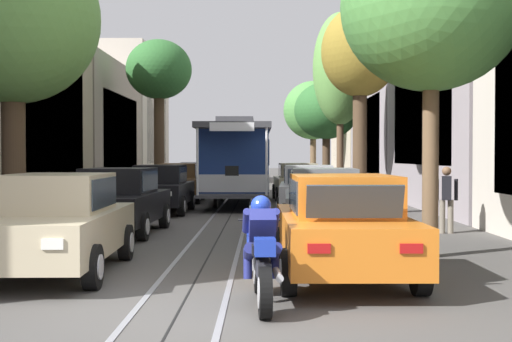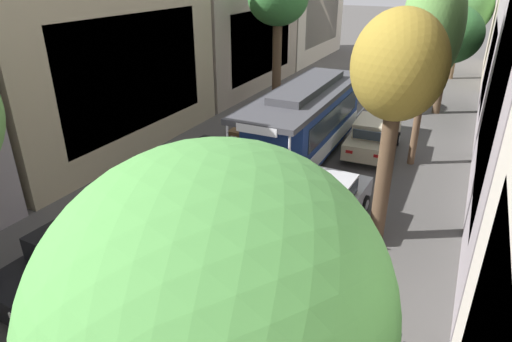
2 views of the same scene
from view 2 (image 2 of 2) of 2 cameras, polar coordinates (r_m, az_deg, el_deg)
The scene contains 18 objects.
ground_plane at distance 19.80m, azimuth 7.00°, elevation 2.44°, with size 160.00×160.00×0.00m, color #4C4947.
trolley_track_rails at distance 22.31m, azimuth 9.47°, elevation 4.93°, with size 1.14×56.14×0.01m.
building_facade_left at distance 24.61m, azimuth -12.07°, elevation 16.75°, with size 5.43×47.84×9.31m.
parked_car_black_second_left at distance 12.47m, azimuth -22.27°, elevation -9.92°, with size 2.10×4.40×1.58m.
parked_car_black_mid_left at distance 16.37m, azimuth -6.65°, elevation 0.51°, with size 2.02×4.37×1.58m.
parked_car_brown_fourth_left at distance 20.88m, azimuth 1.29°, elevation 6.18°, with size 2.05×4.38×1.58m.
parked_car_silver_fifth_left at distance 25.92m, azimuth 7.16°, elevation 9.77°, with size 2.09×4.40×1.58m.
parked_car_grey_second_right at distance 9.86m, azimuth -1.61°, elevation -18.24°, with size 2.10×4.41×1.58m.
parked_car_silver_mid_right at distance 14.01m, azimuth 8.99°, elevation -4.12°, with size 2.14×4.42×1.58m.
parked_car_beige_fourth_right at distance 19.98m, azimuth 14.97°, elevation 4.43°, with size 2.10×4.40×1.58m.
street_tree_kerb_left_second at distance 24.66m, azimuth 2.88°, elevation 21.23°, with size 3.16×3.40×7.48m.
street_tree_kerb_right_near at distance 4.37m, azimuth -5.14°, elevation -17.34°, with size 3.33×3.55×6.23m.
street_tree_kerb_right_second at distance 12.23m, azimuth 17.97°, elevation 12.22°, with size 2.49×2.50×6.68m.
street_tree_kerb_right_mid at distance 18.26m, azimuth 21.90°, elevation 16.75°, with size 2.27×2.41×7.82m.
street_tree_kerb_right_fourth at distance 26.22m, azimuth 23.81°, elevation 15.86°, with size 3.41×3.73×5.82m.
street_tree_kerb_right_far at distance 35.49m, azimuth 25.27°, elevation 18.64°, with size 3.99×4.21×6.93m.
cable_car_trolley at distance 18.61m, azimuth 6.54°, elevation 6.44°, with size 2.60×9.14×3.28m.
fire_hydrant at distance 11.05m, azimuth 10.18°, elevation -15.65°, with size 0.40×0.22×0.84m.
Camera 2 is at (5.87, 1.92, 7.57)m, focal length 30.82 mm.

